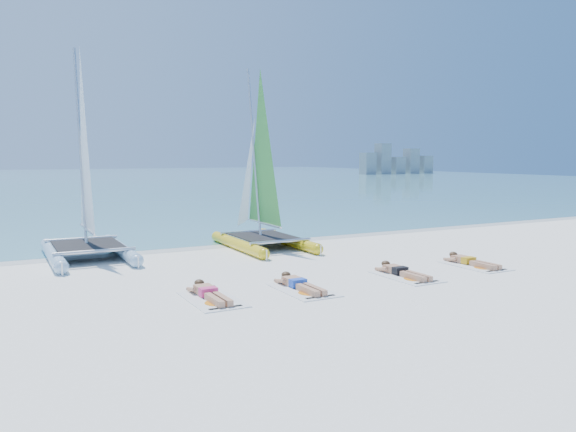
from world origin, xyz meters
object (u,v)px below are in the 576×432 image
at_px(towel_d, 475,266).
at_px(sunbather_d, 470,261).
at_px(sunbather_a, 209,292).
at_px(towel_a, 212,299).
at_px(catamaran_blue, 85,192).
at_px(towel_b, 303,290).
at_px(sunbather_b, 299,283).
at_px(towel_c, 406,277).
at_px(catamaran_yellow, 257,188).
at_px(sunbather_c, 401,271).

xyz_separation_m(towel_d, sunbather_d, (0.00, 0.19, 0.11)).
relative_size(sunbather_a, towel_d, 0.93).
distance_m(towel_a, towel_d, 7.60).
bearing_deg(towel_d, sunbather_a, 178.78).
xyz_separation_m(catamaran_blue, towel_b, (3.63, -6.54, -1.92)).
xyz_separation_m(sunbather_b, towel_d, (5.51, -0.00, -0.11)).
height_order(sunbather_b, towel_c, sunbather_b).
height_order(towel_a, sunbather_d, sunbather_d).
xyz_separation_m(catamaran_yellow, towel_c, (1.19, -6.17, -1.92)).
xyz_separation_m(sunbather_a, towel_c, (5.03, -0.36, -0.11)).
bearing_deg(catamaran_yellow, catamaran_blue, 176.89).
bearing_deg(catamaran_yellow, towel_c, -78.21).
bearing_deg(towel_b, sunbather_d, 3.99).
bearing_deg(towel_b, sunbather_a, 170.38).
bearing_deg(towel_c, sunbather_d, 8.58).
xyz_separation_m(catamaran_yellow, sunbather_a, (-3.85, -5.81, -1.81)).
xyz_separation_m(towel_b, towel_d, (5.51, 0.19, 0.00)).
height_order(towel_a, towel_b, same).
xyz_separation_m(towel_c, sunbather_c, (-0.00, 0.19, 0.11)).
bearing_deg(towel_d, towel_b, -178.01).
height_order(catamaran_yellow, sunbather_b, catamaran_yellow).
bearing_deg(sunbather_c, catamaran_blue, 135.97).
bearing_deg(towel_b, sunbather_b, 90.00).
distance_m(towel_b, towel_d, 5.51).
distance_m(catamaran_yellow, towel_d, 7.31).
bearing_deg(catamaran_yellow, towel_a, -121.77).
bearing_deg(sunbather_b, towel_d, -0.00).
xyz_separation_m(catamaran_blue, sunbather_a, (1.54, -6.18, -1.81)).
bearing_deg(towel_d, sunbather_d, 90.00).
bearing_deg(towel_a, towel_d, 0.22).
bearing_deg(catamaran_blue, sunbather_b, -60.01).
xyz_separation_m(towel_c, sunbather_d, (2.56, 0.39, 0.11)).
bearing_deg(catamaran_blue, sunbather_c, -43.78).
relative_size(towel_b, sunbather_d, 1.07).
bearing_deg(catamaran_yellow, sunbather_d, -56.13).
relative_size(towel_a, towel_c, 1.00).
distance_m(towel_b, sunbather_b, 0.22).
bearing_deg(towel_d, towel_a, -179.78).
height_order(sunbather_c, sunbather_d, same).
bearing_deg(towel_d, catamaran_blue, 145.20).
relative_size(catamaran_yellow, sunbather_c, 3.54).
relative_size(sunbather_c, towel_d, 0.93).
relative_size(catamaran_yellow, towel_c, 3.31).
bearing_deg(sunbather_d, towel_c, -171.42).
height_order(sunbather_a, sunbather_d, same).
relative_size(towel_b, sunbather_c, 1.07).
xyz_separation_m(towel_c, towel_d, (2.56, 0.19, 0.00)).
height_order(towel_a, towel_c, same).
relative_size(towel_a, sunbather_a, 1.07).
distance_m(towel_c, towel_d, 2.57).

